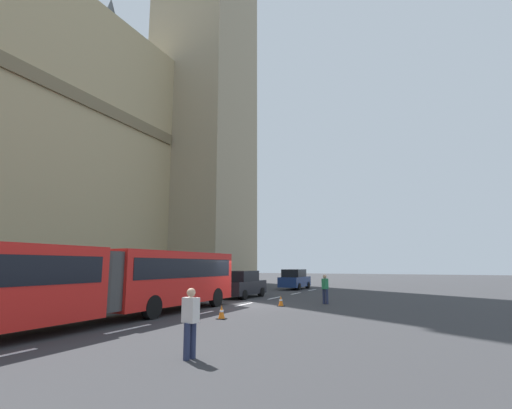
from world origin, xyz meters
name	(u,v)px	position (x,y,z in m)	size (l,w,h in m)	color
ground_plane	(239,306)	(0.00, 0.00, 0.00)	(160.00, 160.00, 0.00)	#333335
lane_centre_marking	(261,301)	(3.00, 0.00, 0.00)	(34.40, 0.16, 0.01)	silver
clock_tower	(206,13)	(20.36, 15.98, 36.90)	(12.24, 12.24, 70.35)	tan
articulated_bus	(94,278)	(-8.42, 1.99, 1.75)	(17.76, 2.54, 2.90)	red
sedan_lead	(242,284)	(4.62, 2.15, 0.91)	(4.40, 1.86, 1.85)	black
sedan_trailing	(295,279)	(14.90, 1.81, 0.91)	(4.40, 1.86, 1.85)	navy
traffic_cone_west	(222,312)	(-4.99, -1.77, 0.28)	(0.36, 0.36, 0.58)	black
traffic_cone_middle	(281,301)	(0.67, -2.27, 0.28)	(0.36, 0.36, 0.58)	black
pedestrian_near_cones	(190,320)	(-11.20, -4.47, 0.91)	(0.36, 0.44, 1.69)	#262D4C
pedestrian_by_kerb	(325,288)	(2.92, -4.20, 0.91)	(0.45, 0.35, 1.69)	#262D4C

